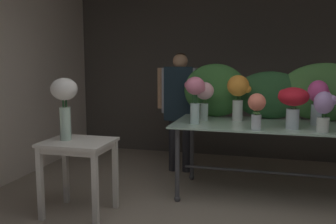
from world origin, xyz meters
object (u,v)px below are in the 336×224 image
Objects in this scene: side_table_white at (78,152)px; vase_blush_snapdragons at (204,95)px; florist at (180,99)px; vase_lilac_anemones at (324,108)px; vase_coral_ranunculus at (257,108)px; vase_fuchsia_lilies at (318,99)px; vase_white_roses_tall at (64,99)px; vase_crimson_dahlias at (293,101)px; vase_rosy_stock at (195,94)px; vase_sunset_freesia at (238,92)px; display_table_glass at (266,134)px.

vase_blush_snapdragons is (1.07, 1.02, 0.49)m from side_table_white.
florist reaches higher than vase_lilac_anemones.
vase_coral_ranunculus is 0.77× the size of vase_fuchsia_lilies.
side_table_white is at bearing -136.48° from vase_blush_snapdragons.
side_table_white is 1.69× the size of vase_blush_snapdragons.
florist is 2.64× the size of vase_white_roses_tall.
side_table_white is 1.77× the size of vase_crimson_dahlias.
side_table_white is at bearing -143.35° from vase_rosy_stock.
vase_fuchsia_lilies is 1.21× the size of vase_lilac_anemones.
vase_blush_snapdragons is (-0.38, -0.06, -0.04)m from vase_sunset_freesia.
vase_coral_ranunculus is at bearing -36.19° from vase_blush_snapdragons.
vase_crimson_dahlias is at bearing -34.01° from florist.
vase_sunset_freesia reaches higher than vase_fuchsia_lilies.
display_table_glass is at bearing 146.54° from vase_lilac_anemones.
florist is 1.79m from vase_fuchsia_lilies.
side_table_white is 1.88m from vase_sunset_freesia.
vase_fuchsia_lilies reaches higher than vase_crimson_dahlias.
display_table_glass is at bearing 75.91° from vase_coral_ranunculus.
vase_blush_snapdragons is at bearing 43.52° from side_table_white.
vase_coral_ranunculus is 0.93× the size of vase_lilac_anemones.
vase_blush_snapdragons reaches higher than vase_coral_ranunculus.
vase_white_roses_tall reaches higher than vase_crimson_dahlias.
vase_blush_snapdragons is at bearing 161.94° from vase_lilac_anemones.
vase_coral_ranunculus is 0.64m from vase_lilac_anemones.
display_table_glass is 4.20× the size of vase_fuchsia_lilies.
vase_white_roses_tall is (-0.13, 0.00, 0.52)m from side_table_white.
side_table_white is 0.54m from vase_white_roses_tall.
vase_rosy_stock reaches higher than vase_lilac_anemones.
vase_blush_snapdragons is at bearing 77.85° from vase_rosy_stock.
side_table_white is 2.03× the size of vase_coral_ranunculus.
vase_white_roses_tall is at bearing -114.38° from florist.
display_table_glass is 3.85× the size of vase_sunset_freesia.
display_table_glass is 1.25× the size of florist.
display_table_glass is at bearing 136.74° from vase_crimson_dahlias.
vase_blush_snapdragons is 1.05× the size of vase_crimson_dahlias.
side_table_white is at bearing -0.04° from vase_white_roses_tall.
florist is 3.14× the size of vase_rosy_stock.
vase_coral_ranunculus is at bearing -143.40° from vase_fuchsia_lilies.
vase_white_roses_tall is at bearing 179.96° from side_table_white.
vase_fuchsia_lilies reaches higher than side_table_white.
vase_lilac_anemones is (2.31, 0.61, 0.44)m from side_table_white.
side_table_white is 1.37m from vase_rosy_stock.
vase_crimson_dahlias is at bearing -16.73° from vase_blush_snapdragons.
florist is 1.69m from vase_crimson_dahlias.
vase_fuchsia_lilies is 0.93× the size of vase_rosy_stock.
vase_sunset_freesia is at bearing 161.10° from display_table_glass.
florist reaches higher than vase_coral_ranunculus.
florist is (0.63, 1.67, 0.37)m from side_table_white.
vase_rosy_stock is (-0.76, -0.21, 0.45)m from display_table_glass.
vase_white_roses_tall is (-2.43, -1.04, 0.04)m from vase_fuchsia_lilies.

